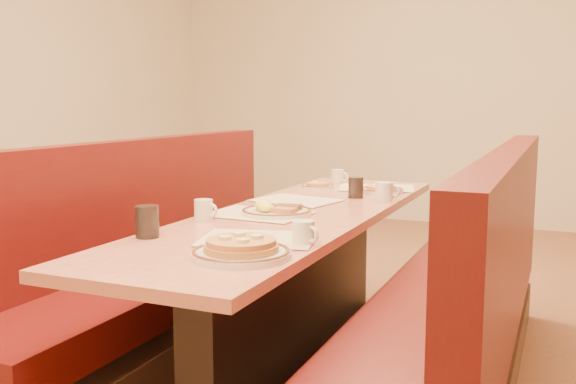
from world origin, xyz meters
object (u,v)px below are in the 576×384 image
at_px(diner_table, 296,293).
at_px(pancake_plate, 241,250).
at_px(coffee_mug_c, 385,191).
at_px(coffee_mug_b, 204,209).
at_px(coffee_mug_d, 338,176).
at_px(booth_right, 460,317).
at_px(booth_left, 161,278).
at_px(eggs_plate, 276,211).
at_px(soda_tumbler_mid, 356,187).
at_px(coffee_mug_a, 304,232).
at_px(soda_tumbler_near, 147,222).

bearing_deg(diner_table, pancake_plate, -78.67).
height_order(pancake_plate, coffee_mug_c, coffee_mug_c).
distance_m(coffee_mug_b, coffee_mug_d, 1.37).
xyz_separation_m(diner_table, booth_right, (0.73, 0.00, -0.01)).
bearing_deg(pancake_plate, booth_right, 56.69).
bearing_deg(booth_right, booth_left, 180.00).
bearing_deg(eggs_plate, pancake_plate, -73.49).
bearing_deg(coffee_mug_d, booth_right, -45.02).
relative_size(pancake_plate, soda_tumbler_mid, 2.95).
height_order(eggs_plate, coffee_mug_b, coffee_mug_b).
xyz_separation_m(coffee_mug_a, coffee_mug_c, (-0.00, 1.07, 0.00)).
bearing_deg(coffee_mug_a, eggs_plate, 146.72).
bearing_deg(booth_right, soda_tumbler_mid, 140.08).
bearing_deg(soda_tumbler_mid, coffee_mug_b, -115.08).
bearing_deg(eggs_plate, soda_tumbler_near, -110.58).
distance_m(diner_table, coffee_mug_d, 1.13).
relative_size(booth_right, pancake_plate, 7.92).
bearing_deg(booth_right, coffee_mug_a, -126.62).
xyz_separation_m(coffee_mug_b, soda_tumbler_near, (-0.00, -0.39, 0.01)).
bearing_deg(coffee_mug_c, booth_right, -68.96).
bearing_deg(coffee_mug_d, coffee_mug_b, -90.70).
bearing_deg(diner_table, soda_tumbler_mid, 77.13).
height_order(coffee_mug_d, soda_tumbler_near, soda_tumbler_near).
bearing_deg(coffee_mug_c, pancake_plate, -117.58).
height_order(pancake_plate, coffee_mug_b, coffee_mug_b).
relative_size(booth_left, eggs_plate, 8.16).
bearing_deg(coffee_mug_d, coffee_mug_c, -47.84).
relative_size(eggs_plate, coffee_mug_c, 2.58).
distance_m(eggs_plate, soda_tumbler_near, 0.66).
height_order(eggs_plate, soda_tumbler_mid, soda_tumbler_mid).
relative_size(pancake_plate, coffee_mug_a, 2.96).
relative_size(diner_table, pancake_plate, 7.92).
bearing_deg(diner_table, eggs_plate, -114.99).
distance_m(eggs_plate, coffee_mug_d, 1.15).
bearing_deg(pancake_plate, soda_tumbler_near, 163.43).
distance_m(booth_right, coffee_mug_b, 1.15).
bearing_deg(pancake_plate, soda_tumbler_mid, 92.24).
bearing_deg(soda_tumbler_near, booth_right, 35.41).
bearing_deg(coffee_mug_a, pancake_plate, -91.29).
relative_size(booth_right, soda_tumbler_mid, 23.36).
distance_m(pancake_plate, eggs_plate, 0.78).
height_order(coffee_mug_c, soda_tumbler_mid, soda_tumbler_mid).
bearing_deg(soda_tumbler_mid, booth_left, -148.82).
bearing_deg(eggs_plate, soda_tumbler_mid, 74.91).
height_order(diner_table, booth_right, booth_right).
bearing_deg(pancake_plate, diner_table, 101.33).
distance_m(coffee_mug_c, soda_tumbler_near, 1.31).
relative_size(diner_table, coffee_mug_d, 22.85).
xyz_separation_m(diner_table, coffee_mug_b, (-0.28, -0.33, 0.42)).
distance_m(soda_tumbler_near, soda_tumbler_mid, 1.30).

